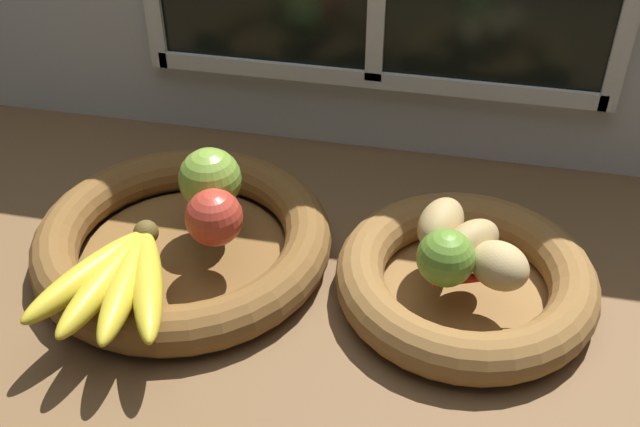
{
  "coord_description": "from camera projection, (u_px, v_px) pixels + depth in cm",
  "views": [
    {
      "loc": [
        12.73,
        -69.8,
        63.31
      ],
      "look_at": [
        -1.58,
        -1.78,
        9.73
      ],
      "focal_mm": 43.09,
      "sensor_mm": 36.0,
      "label": 1
    }
  ],
  "objects": [
    {
      "name": "potato_oblong",
      "position": [
        441.0,
        224.0,
        0.89
      ],
      "size": [
        6.83,
        9.05,
        5.15
      ],
      "primitive_type": "ellipsoid",
      "rotation": [
        0.0,
        0.0,
        4.46
      ],
      "color": "tan",
      "rests_on": "fruit_bowl_right"
    },
    {
      "name": "apple_red_right",
      "position": [
        214.0,
        217.0,
        0.88
      ],
      "size": [
        6.76,
        6.76,
        6.76
      ],
      "primitive_type": "sphere",
      "color": "#B73828",
      "rests_on": "fruit_bowl_left"
    },
    {
      "name": "fruit_bowl_left",
      "position": [
        183.0,
        241.0,
        0.95
      ],
      "size": [
        36.74,
        36.74,
        5.73
      ],
      "color": "brown",
      "rests_on": "ground_plane"
    },
    {
      "name": "apple_green_back",
      "position": [
        210.0,
        179.0,
        0.93
      ],
      "size": [
        7.73,
        7.73,
        7.73
      ],
      "primitive_type": "sphere",
      "color": "#7AA338",
      "rests_on": "fruit_bowl_left"
    },
    {
      "name": "potato_small",
      "position": [
        500.0,
        266.0,
        0.83
      ],
      "size": [
        8.62,
        8.26,
        5.12
      ],
      "primitive_type": "ellipsoid",
      "rotation": [
        0.0,
        0.0,
        5.71
      ],
      "color": "tan",
      "rests_on": "fruit_bowl_right"
    },
    {
      "name": "ground_plane",
      "position": [
        335.0,
        278.0,
        0.96
      ],
      "size": [
        140.0,
        90.0,
        3.0
      ],
      "primitive_type": "cube",
      "color": "brown"
    },
    {
      "name": "chili_pepper",
      "position": [
        483.0,
        278.0,
        0.84
      ],
      "size": [
        11.21,
        4.46,
        1.72
      ],
      "primitive_type": "cone",
      "rotation": [
        0.0,
        1.57,
        0.25
      ],
      "color": "red",
      "rests_on": "fruit_bowl_right"
    },
    {
      "name": "fruit_bowl_right",
      "position": [
        465.0,
        280.0,
        0.89
      ],
      "size": [
        30.42,
        30.42,
        5.73
      ],
      "color": "brown",
      "rests_on": "ground_plane"
    },
    {
      "name": "banana_bunch_front",
      "position": [
        117.0,
        279.0,
        0.82
      ],
      "size": [
        16.71,
        19.26,
        3.27
      ],
      "color": "gold",
      "rests_on": "fruit_bowl_left"
    },
    {
      "name": "lime_near",
      "position": [
        446.0,
        258.0,
        0.83
      ],
      "size": [
        6.41,
        6.41,
        6.41
      ],
      "primitive_type": "sphere",
      "color": "olive",
      "rests_on": "fruit_bowl_right"
    },
    {
      "name": "potato_large",
      "position": [
        471.0,
        243.0,
        0.86
      ],
      "size": [
        8.42,
        8.76,
        5.18
      ],
      "primitive_type": "ellipsoid",
      "rotation": [
        0.0,
        0.0,
        0.86
      ],
      "color": "tan",
      "rests_on": "fruit_bowl_right"
    }
  ]
}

